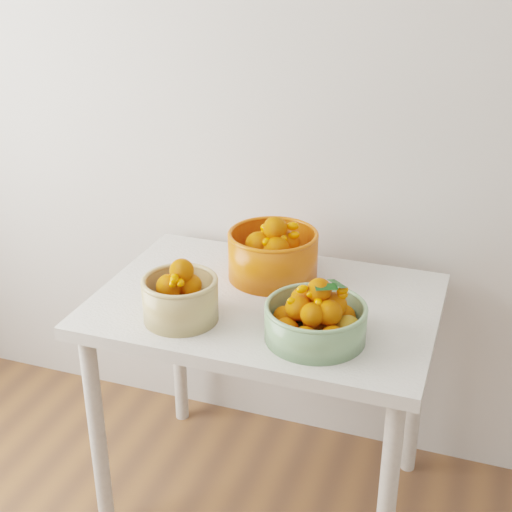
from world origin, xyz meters
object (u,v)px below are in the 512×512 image
object	(u,v)px
bowl_cream	(180,297)
bowl_orange	(273,253)
bowl_green	(316,318)
table	(266,327)

from	to	relation	value
bowl_cream	bowl_orange	world-z (taller)	bowl_orange
bowl_green	table	bearing A→B (deg)	139.89
bowl_orange	bowl_green	bearing A→B (deg)	-54.74
bowl_cream	bowl_green	size ratio (longest dim) A/B	0.76
bowl_cream	bowl_green	world-z (taller)	bowl_cream
table	bowl_cream	world-z (taller)	bowl_cream
table	bowl_cream	xyz separation A→B (m)	(-0.19, -0.19, 0.17)
table	bowl_green	bearing A→B (deg)	-40.11
bowl_green	bowl_orange	bearing A→B (deg)	125.26
bowl_green	bowl_orange	xyz separation A→B (m)	(-0.22, 0.31, 0.02)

